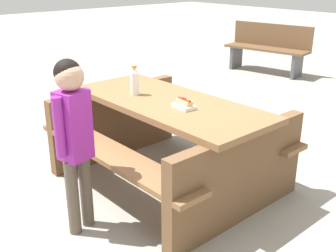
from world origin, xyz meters
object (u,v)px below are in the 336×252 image
Objects in this scene: child_in_coat at (73,126)px; park_bench_near at (268,47)px; picnic_table at (168,135)px; hotdog_tray at (184,104)px; soda_bottle at (135,81)px.

child_in_coat reaches higher than park_bench_near.
picnic_table is at bearing 96.73° from child_in_coat.
child_in_coat is at bearing -97.89° from hotdog_tray.
child_in_coat is (-0.12, -0.89, 0.01)m from hotdog_tray.
picnic_table is 4.52m from park_bench_near.
picnic_table is 1.46× the size of child_in_coat.
hotdog_tray is at bearing -9.39° from picnic_table.
picnic_table is at bearing 170.61° from hotdog_tray.
soda_bottle is at bearing -161.84° from picnic_table.
soda_bottle is 0.56m from hotdog_tray.
hotdog_tray is 0.15× the size of child_in_coat.
child_in_coat is at bearing -62.99° from soda_bottle.
hotdog_tray is at bearing 82.11° from child_in_coat.
child_in_coat is 0.80× the size of park_bench_near.
child_in_coat is at bearing -83.27° from picnic_table.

